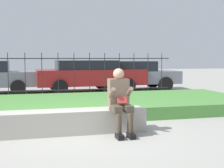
{
  "coord_description": "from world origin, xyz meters",
  "views": [
    {
      "loc": [
        -0.88,
        -5.91,
        1.46
      ],
      "look_at": [
        0.98,
        1.31,
        0.82
      ],
      "focal_mm": 50.0,
      "sensor_mm": 36.0,
      "label": 1
    }
  ],
  "objects_px": {
    "car_parked_center": "(90,75)",
    "car_parked_right": "(131,74)",
    "person_seated_reader": "(120,99)",
    "stone_bench": "(67,123)"
  },
  "relations": [
    {
      "from": "car_parked_center",
      "to": "car_parked_right",
      "type": "bearing_deg",
      "value": 2.93
    },
    {
      "from": "person_seated_reader",
      "to": "car_parked_center",
      "type": "xyz_separation_m",
      "value": [
        0.76,
        7.36,
        0.04
      ]
    },
    {
      "from": "stone_bench",
      "to": "car_parked_center",
      "type": "xyz_separation_m",
      "value": [
        1.73,
        7.07,
        0.52
      ]
    },
    {
      "from": "car_parked_right",
      "to": "car_parked_center",
      "type": "xyz_separation_m",
      "value": [
        -1.89,
        -0.16,
        0.02
      ]
    },
    {
      "from": "stone_bench",
      "to": "car_parked_center",
      "type": "distance_m",
      "value": 7.3
    },
    {
      "from": "car_parked_right",
      "to": "car_parked_center",
      "type": "bearing_deg",
      "value": -172.53
    },
    {
      "from": "stone_bench",
      "to": "car_parked_center",
      "type": "bearing_deg",
      "value": 76.24
    },
    {
      "from": "person_seated_reader",
      "to": "car_parked_center",
      "type": "height_order",
      "value": "car_parked_center"
    },
    {
      "from": "person_seated_reader",
      "to": "car_parked_center",
      "type": "distance_m",
      "value": 7.4
    },
    {
      "from": "stone_bench",
      "to": "person_seated_reader",
      "type": "xyz_separation_m",
      "value": [
        0.97,
        -0.29,
        0.48
      ]
    }
  ]
}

